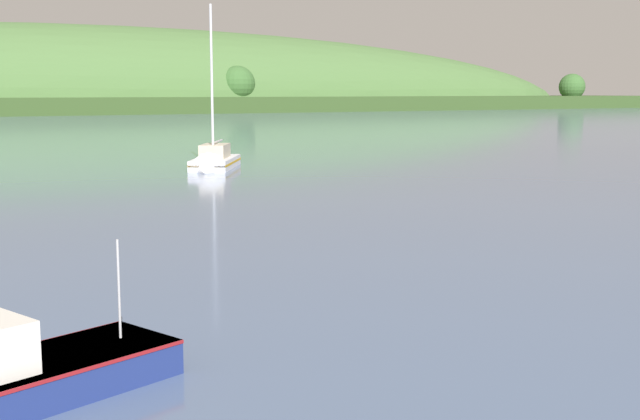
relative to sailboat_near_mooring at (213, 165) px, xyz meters
name	(u,v)px	position (x,y,z in m)	size (l,w,h in m)	color
far_shoreline_hill	(92,111)	(29.50, 208.73, -0.07)	(509.46, 103.92, 55.75)	#314A21
sailboat_near_mooring	(213,165)	(0.00, 0.00, 0.00)	(7.20, 9.67, 15.03)	white
fishing_boat_moored	(7,386)	(-21.06, -49.01, 0.12)	(6.80, 4.63, 3.95)	navy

